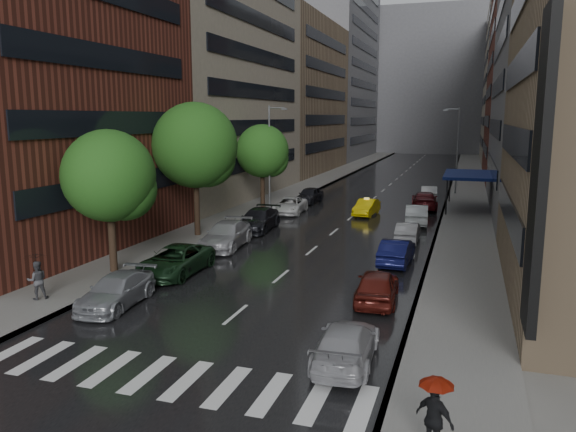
% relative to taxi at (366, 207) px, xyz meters
% --- Properties ---
extents(ground, '(220.00, 220.00, 0.00)m').
position_rel_taxi_xyz_m(ground, '(-1.01, -29.56, -0.68)').
color(ground, gray).
rests_on(ground, ground).
extents(road, '(14.00, 140.00, 0.01)m').
position_rel_taxi_xyz_m(road, '(-1.01, 20.44, -0.67)').
color(road, black).
rests_on(road, ground).
extents(sidewalk_left, '(4.00, 140.00, 0.15)m').
position_rel_taxi_xyz_m(sidewalk_left, '(-10.01, 20.44, -0.60)').
color(sidewalk_left, gray).
rests_on(sidewalk_left, ground).
extents(sidewalk_right, '(4.00, 140.00, 0.15)m').
position_rel_taxi_xyz_m(sidewalk_right, '(7.99, 20.44, -0.60)').
color(sidewalk_right, gray).
rests_on(sidewalk_right, ground).
extents(crosswalk, '(13.15, 2.80, 0.01)m').
position_rel_taxi_xyz_m(crosswalk, '(-0.81, -31.56, -0.67)').
color(crosswalk, silver).
rests_on(crosswalk, ground).
extents(buildings_left, '(8.00, 108.00, 38.00)m').
position_rel_taxi_xyz_m(buildings_left, '(-16.01, 29.23, 15.31)').
color(buildings_left, maroon).
rests_on(buildings_left, ground).
extents(buildings_right, '(8.05, 109.10, 36.00)m').
position_rel_taxi_xyz_m(buildings_right, '(13.99, 27.14, 14.36)').
color(buildings_right, '#937A5B').
rests_on(buildings_right, ground).
extents(building_far, '(40.00, 14.00, 32.00)m').
position_rel_taxi_xyz_m(building_far, '(-1.01, 88.44, 15.32)').
color(building_far, slate).
rests_on(building_far, ground).
extents(tree_near, '(4.77, 4.77, 7.60)m').
position_rel_taxi_xyz_m(tree_near, '(-9.61, -21.77, 4.52)').
color(tree_near, '#382619').
rests_on(tree_near, ground).
extents(tree_mid, '(5.77, 5.77, 9.19)m').
position_rel_taxi_xyz_m(tree_mid, '(-9.61, -12.09, 5.61)').
color(tree_mid, '#382619').
rests_on(tree_mid, ground).
extents(tree_far, '(4.73, 4.73, 7.54)m').
position_rel_taxi_xyz_m(tree_far, '(-9.61, 0.82, 4.48)').
color(tree_far, '#382619').
rests_on(tree_far, ground).
extents(taxi, '(1.79, 4.22, 1.35)m').
position_rel_taxi_xyz_m(taxi, '(0.00, 0.00, 0.00)').
color(taxi, yellow).
rests_on(taxi, ground).
extents(parked_cars_left, '(2.72, 35.94, 1.61)m').
position_rel_taxi_xyz_m(parked_cars_left, '(-6.41, -11.63, 0.08)').
color(parked_cars_left, gray).
rests_on(parked_cars_left, ground).
extents(parked_cars_right, '(2.72, 43.84, 1.58)m').
position_rel_taxi_xyz_m(parked_cars_right, '(4.39, -8.26, 0.06)').
color(parked_cars_right, '#A2A2A7').
rests_on(parked_cars_right, ground).
extents(ped_black_umbrella, '(1.06, 1.06, 2.09)m').
position_rel_taxi_xyz_m(ped_black_umbrella, '(-10.07, -26.79, 0.70)').
color(ped_black_umbrella, '#444448').
rests_on(ped_black_umbrella, sidewalk_left).
extents(ped_red_umbrella, '(1.13, 0.94, 2.01)m').
position_rel_taxi_xyz_m(ped_red_umbrella, '(7.55, -33.43, 0.65)').
color(ped_red_umbrella, black).
rests_on(ped_red_umbrella, sidewalk_right).
extents(street_lamp_left, '(1.74, 0.22, 9.00)m').
position_rel_taxi_xyz_m(street_lamp_left, '(-8.73, 0.44, 4.21)').
color(street_lamp_left, gray).
rests_on(street_lamp_left, sidewalk_left).
extents(street_lamp_right, '(1.74, 0.22, 9.00)m').
position_rel_taxi_xyz_m(street_lamp_right, '(6.71, 15.44, 4.21)').
color(street_lamp_right, gray).
rests_on(street_lamp_right, sidewalk_right).
extents(awning, '(4.00, 8.00, 3.12)m').
position_rel_taxi_xyz_m(awning, '(7.97, 5.44, 2.46)').
color(awning, navy).
rests_on(awning, sidewalk_right).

